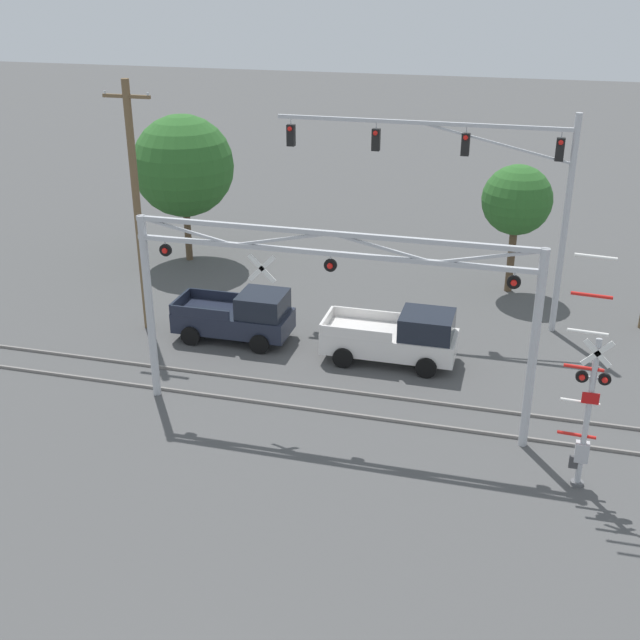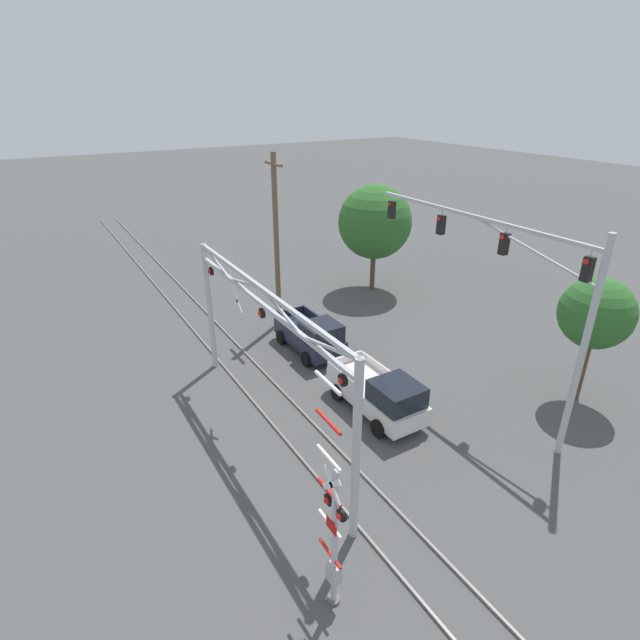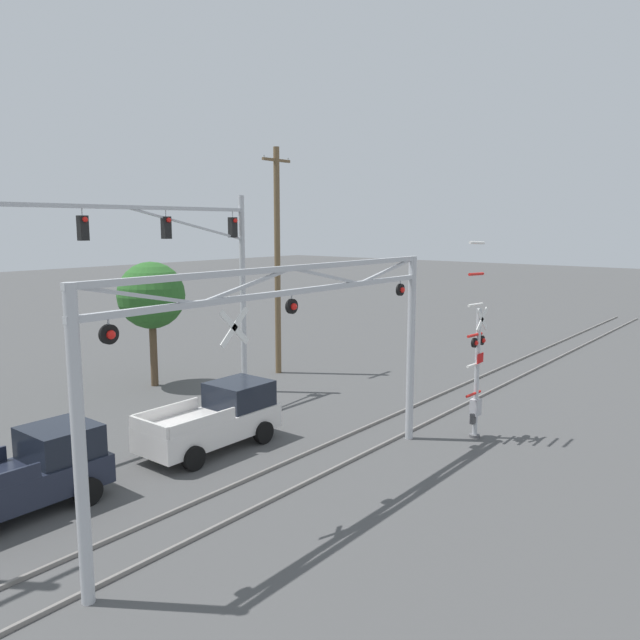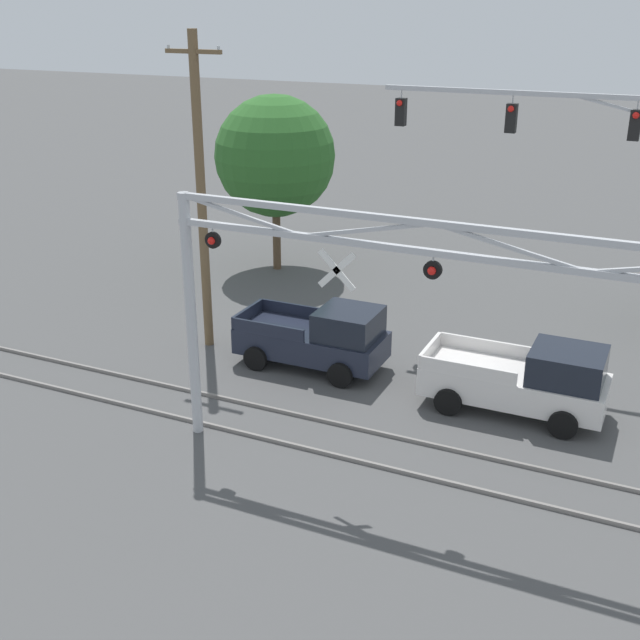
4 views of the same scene
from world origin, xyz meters
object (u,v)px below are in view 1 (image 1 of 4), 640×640
object	(u,v)px
crossing_signal_mast	(586,411)
pickup_truck_following	(240,316)
utility_pole_left	(137,207)
traffic_signal_span	(492,178)
background_tree_far_left_verge	(183,166)
crossing_gantry	(330,294)
background_tree_beyond_span	(517,201)
pickup_truck_lead	(398,337)

from	to	relation	value
crossing_signal_mast	pickup_truck_following	distance (m)	13.71
pickup_truck_following	utility_pole_left	distance (m)	5.53
traffic_signal_span	background_tree_far_left_verge	distance (m)	14.73
pickup_truck_following	background_tree_far_left_verge	distance (m)	10.28
utility_pole_left	crossing_signal_mast	bearing A→B (deg)	-22.18
crossing_gantry	traffic_signal_span	world-z (taller)	traffic_signal_span
crossing_gantry	crossing_signal_mast	xyz separation A→B (m)	(7.37, -1.66, -1.88)
pickup_truck_following	crossing_signal_mast	bearing A→B (deg)	-27.95
utility_pole_left	background_tree_far_left_verge	xyz separation A→B (m)	(-1.63, 7.76, -0.31)
crossing_gantry	traffic_signal_span	distance (m)	9.65
utility_pole_left	background_tree_beyond_span	size ratio (longest dim) A/B	1.70
utility_pole_left	background_tree_far_left_verge	size ratio (longest dim) A/B	1.37
crossing_gantry	traffic_signal_span	bearing A→B (deg)	65.67
crossing_gantry	crossing_signal_mast	size ratio (longest dim) A/B	1.82
traffic_signal_span	pickup_truck_lead	xyz separation A→B (m)	(-2.55, -4.23, -4.87)
pickup_truck_following	background_tree_beyond_span	size ratio (longest dim) A/B	0.79
crossing_gantry	pickup_truck_lead	xyz separation A→B (m)	(1.37, 4.44, -3.24)
pickup_truck_lead	background_tree_beyond_span	xyz separation A→B (m)	(3.48, 8.02, 3.08)
utility_pole_left	crossing_gantry	bearing A→B (deg)	-29.42
background_tree_far_left_verge	crossing_signal_mast	bearing A→B (deg)	-39.05
crossing_gantry	background_tree_far_left_verge	world-z (taller)	background_tree_far_left_verge
background_tree_beyond_span	pickup_truck_following	bearing A→B (deg)	-140.96
crossing_signal_mast	pickup_truck_lead	xyz separation A→B (m)	(-6.00, 6.10, -1.36)
utility_pole_left	pickup_truck_lead	bearing A→B (deg)	-2.35
traffic_signal_span	utility_pole_left	world-z (taller)	utility_pole_left
pickup_truck_following	pickup_truck_lead	bearing A→B (deg)	-2.79
pickup_truck_lead	crossing_gantry	bearing A→B (deg)	-107.16
pickup_truck_following	background_tree_beyond_span	distance (m)	12.65
pickup_truck_lead	pickup_truck_following	size ratio (longest dim) A/B	1.08
background_tree_beyond_span	utility_pole_left	bearing A→B (deg)	-150.47
crossing_gantry	crossing_signal_mast	world-z (taller)	crossing_signal_mast
crossing_signal_mast	traffic_signal_span	size ratio (longest dim) A/B	0.59
pickup_truck_following	background_tree_beyond_span	xyz separation A→B (m)	(9.53, 7.73, 3.09)
crossing_gantry	pickup_truck_lead	world-z (taller)	crossing_gantry
crossing_gantry	utility_pole_left	xyz separation A→B (m)	(-8.59, 4.84, 0.67)
crossing_gantry	pickup_truck_following	distance (m)	7.40
background_tree_beyond_span	background_tree_far_left_verge	bearing A→B (deg)	179.44
pickup_truck_following	utility_pole_left	bearing A→B (deg)	178.33
background_tree_beyond_span	background_tree_far_left_verge	size ratio (longest dim) A/B	0.80
crossing_signal_mast	traffic_signal_span	xyz separation A→B (m)	(-3.45, 10.33, 3.50)
utility_pole_left	background_tree_far_left_verge	bearing A→B (deg)	101.85
utility_pole_left	background_tree_far_left_verge	distance (m)	7.94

